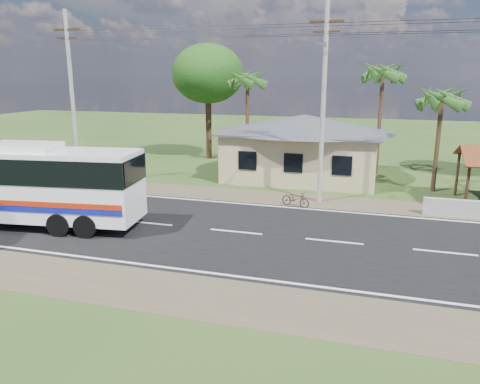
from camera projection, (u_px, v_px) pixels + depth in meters
The scene contains 10 objects.
ground at pixel (236, 232), 21.71m from camera, with size 120.00×120.00×0.00m, color #254017.
road at pixel (236, 232), 21.71m from camera, with size 120.00×16.00×0.03m.
house at pixel (304, 140), 32.85m from camera, with size 12.40×10.00×5.00m.
utility_poles at pixel (317, 100), 25.57m from camera, with size 32.80×2.22×11.00m.
palm_near at pixel (442, 98), 27.87m from camera, with size 2.80×2.80×6.70m.
palm_mid at pixel (383, 73), 32.67m from camera, with size 2.80×2.80×8.20m.
palm_far at pixel (247, 80), 36.03m from camera, with size 2.80×2.80×7.70m.
tree_behind_house at pixel (208, 74), 38.89m from camera, with size 6.00×6.00×9.61m.
coach_bus at pixel (7, 178), 22.30m from camera, with size 13.18×4.39×4.02m.
motorcycle at pixel (296, 199), 25.76m from camera, with size 0.59×1.69×0.89m, color black.
Camera 1 is at (6.08, -19.66, 7.15)m, focal length 35.00 mm.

